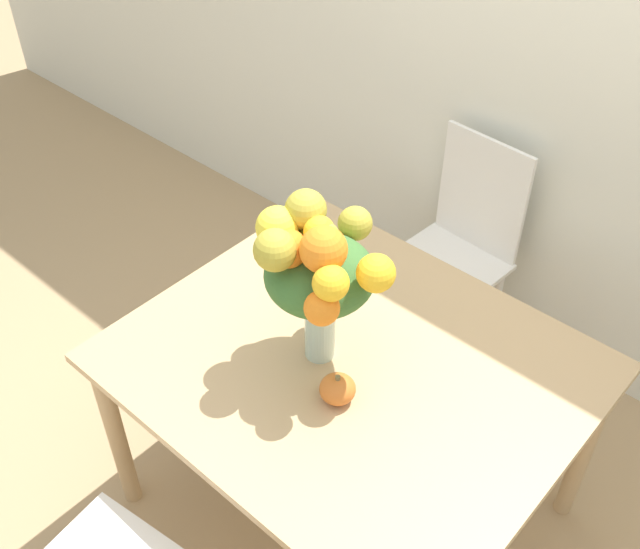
# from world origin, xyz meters

# --- Properties ---
(ground_plane) EXTENTS (12.00, 12.00, 0.00)m
(ground_plane) POSITION_xyz_m (0.00, 0.00, 0.00)
(ground_plane) COLOR tan
(wall_back) EXTENTS (8.00, 0.06, 2.70)m
(wall_back) POSITION_xyz_m (0.00, 1.19, 1.35)
(wall_back) COLOR silver
(wall_back) RESTS_ON ground_plane
(dining_table) EXTENTS (1.32, 1.12, 0.76)m
(dining_table) POSITION_xyz_m (0.00, 0.00, 0.67)
(dining_table) COLOR tan
(dining_table) RESTS_ON ground_plane
(flower_vase) EXTENTS (0.40, 0.42, 0.54)m
(flower_vase) POSITION_xyz_m (-0.09, -0.05, 1.10)
(flower_vase) COLOR #B2CCBC
(flower_vase) RESTS_ON dining_table
(pumpkin) EXTENTS (0.10, 0.10, 0.09)m
(pumpkin) POSITION_xyz_m (0.06, -0.14, 0.80)
(pumpkin) COLOR orange
(pumpkin) RESTS_ON dining_table
(dining_chair_near_window) EXTENTS (0.45, 0.45, 0.95)m
(dining_chair_near_window) POSITION_xyz_m (-0.23, 0.96, 0.48)
(dining_chair_near_window) COLOR white
(dining_chair_near_window) RESTS_ON ground_plane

